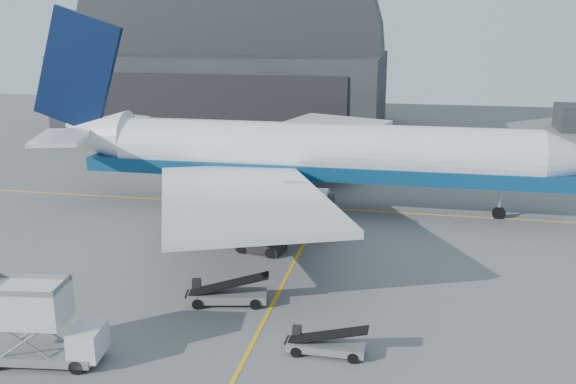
% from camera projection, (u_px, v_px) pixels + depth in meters
% --- Properties ---
extents(ground, '(200.00, 200.00, 0.00)m').
position_uv_depth(ground, '(278.00, 294.00, 42.19)').
color(ground, '#565659').
rests_on(ground, ground).
extents(taxi_lines, '(80.00, 42.12, 0.02)m').
position_uv_depth(taxi_lines, '(309.00, 233.00, 54.18)').
color(taxi_lines, gold).
rests_on(taxi_lines, ground).
extents(hangar, '(50.00, 28.30, 28.00)m').
position_uv_depth(hangar, '(230.00, 68.00, 105.29)').
color(hangar, black).
rests_on(hangar, ground).
extents(airliner, '(53.90, 52.27, 18.92)m').
position_uv_depth(airliner, '(299.00, 153.00, 60.13)').
color(airliner, white).
rests_on(airliner, ground).
extents(catering_truck, '(6.38, 3.01, 4.23)m').
position_uv_depth(catering_truck, '(39.00, 325.00, 33.30)').
color(catering_truck, slate).
rests_on(catering_truck, ground).
extents(pushback_tug, '(3.94, 2.82, 1.65)m').
position_uv_depth(pushback_tug, '(262.00, 244.00, 49.63)').
color(pushback_tug, black).
rests_on(pushback_tug, ground).
extents(belt_loader_a, '(5.39, 2.64, 2.01)m').
position_uv_depth(belt_loader_a, '(227.00, 294.00, 40.63)').
color(belt_loader_a, slate).
rests_on(belt_loader_a, ground).
extents(belt_loader_b, '(4.49, 1.64, 1.71)m').
position_uv_depth(belt_loader_b, '(325.00, 345.00, 34.57)').
color(belt_loader_b, slate).
rests_on(belt_loader_b, ground).
extents(traffic_cone, '(0.33, 0.33, 0.48)m').
position_uv_depth(traffic_cone, '(263.00, 289.00, 42.41)').
color(traffic_cone, '#FF3208').
rests_on(traffic_cone, ground).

